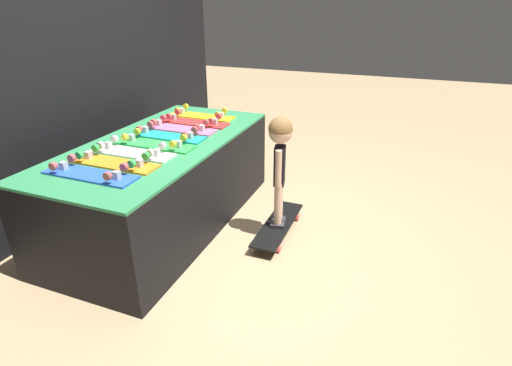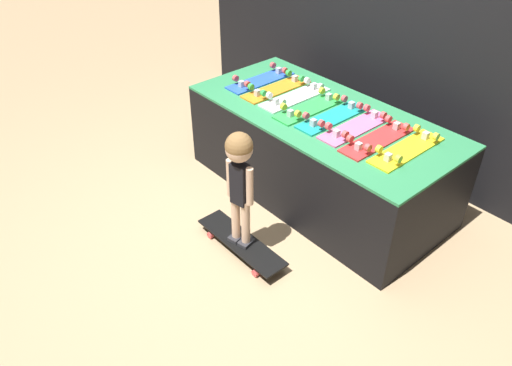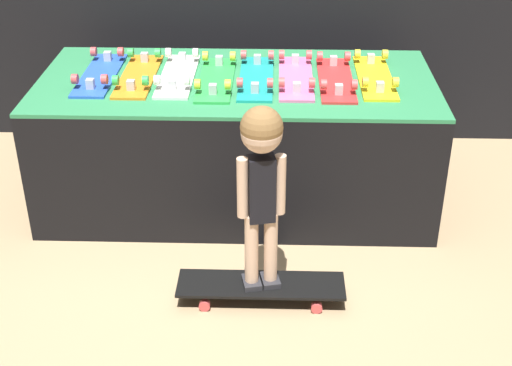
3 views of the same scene
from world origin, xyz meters
The scene contains 12 objects.
ground_plane centered at (0.00, 0.00, 0.00)m, with size 16.00×16.00×0.00m, color tan.
display_rack centered at (0.00, 0.67, 0.37)m, with size 2.14×1.00×0.73m.
skateboard_blue_on_rack centered at (-0.75, 0.69, 0.75)m, with size 0.18×0.64×0.09m.
skateboard_orange_on_rack centered at (-0.53, 0.68, 0.75)m, with size 0.18×0.64×0.09m.
skateboard_white_on_rack centered at (-0.32, 0.69, 0.75)m, with size 0.18×0.64×0.09m.
skateboard_green_on_rack centered at (-0.11, 0.64, 0.75)m, with size 0.18×0.64×0.09m.
skateboard_teal_on_rack centered at (0.11, 0.67, 0.75)m, with size 0.18×0.64×0.09m.
skateboard_pink_on_rack centered at (0.32, 0.68, 0.75)m, with size 0.18×0.64×0.09m.
skateboard_red_on_rack centered at (0.53, 0.66, 0.75)m, with size 0.18×0.64×0.09m.
skateboard_yellow_on_rack centered at (0.75, 0.70, 0.75)m, with size 0.18×0.64×0.09m.
skateboard_on_floor centered at (0.16, -0.28, 0.08)m, with size 0.78×0.21×0.09m.
child centered at (0.16, -0.28, 0.72)m, with size 0.21×0.18×0.89m.
Camera 3 is at (0.22, -2.95, 2.14)m, focal length 50.00 mm.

